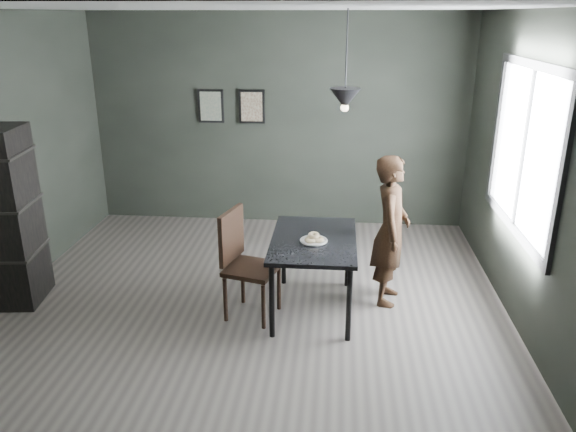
# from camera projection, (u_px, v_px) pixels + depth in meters

# --- Properties ---
(ground) EXTENTS (5.00, 5.00, 0.00)m
(ground) POSITION_uv_depth(u_px,v_px,m) (253.00, 306.00, 5.61)
(ground) COLOR #3D3835
(ground) RESTS_ON ground
(back_wall) EXTENTS (5.00, 0.10, 2.80)m
(back_wall) POSITION_uv_depth(u_px,v_px,m) (279.00, 122.00, 7.48)
(back_wall) COLOR black
(back_wall) RESTS_ON ground
(ceiling) EXTENTS (5.00, 5.00, 0.02)m
(ceiling) POSITION_uv_depth(u_px,v_px,m) (246.00, 8.00, 4.67)
(ceiling) COLOR silver
(ceiling) RESTS_ON ground
(window_assembly) EXTENTS (0.04, 1.96, 1.56)m
(window_assembly) POSITION_uv_depth(u_px,v_px,m) (524.00, 150.00, 5.05)
(window_assembly) COLOR white
(window_assembly) RESTS_ON ground
(cafe_table) EXTENTS (0.80, 1.20, 0.75)m
(cafe_table) POSITION_uv_depth(u_px,v_px,m) (314.00, 246.00, 5.34)
(cafe_table) COLOR black
(cafe_table) RESTS_ON ground
(white_plate) EXTENTS (0.23, 0.23, 0.01)m
(white_plate) POSITION_uv_depth(u_px,v_px,m) (314.00, 241.00, 5.23)
(white_plate) COLOR white
(white_plate) RESTS_ON cafe_table
(donut_pile) EXTENTS (0.18, 0.18, 0.08)m
(donut_pile) POSITION_uv_depth(u_px,v_px,m) (314.00, 238.00, 5.21)
(donut_pile) COLOR #FBEAC3
(donut_pile) RESTS_ON white_plate
(woman) EXTENTS (0.44, 0.60, 1.51)m
(woman) POSITION_uv_depth(u_px,v_px,m) (391.00, 231.00, 5.49)
(woman) COLOR black
(woman) RESTS_ON ground
(wood_chair) EXTENTS (0.56, 0.56, 1.05)m
(wood_chair) POSITION_uv_depth(u_px,v_px,m) (243.00, 257.00, 5.28)
(wood_chair) COLOR black
(wood_chair) RESTS_ON ground
(shelf_unit) EXTENTS (0.41, 0.63, 1.77)m
(shelf_unit) POSITION_uv_depth(u_px,v_px,m) (15.00, 217.00, 5.47)
(shelf_unit) COLOR black
(shelf_unit) RESTS_ON ground
(pendant_lamp) EXTENTS (0.28, 0.28, 0.86)m
(pendant_lamp) POSITION_uv_depth(u_px,v_px,m) (345.00, 98.00, 4.94)
(pendant_lamp) COLOR black
(pendant_lamp) RESTS_ON ground
(framed_print_left) EXTENTS (0.34, 0.04, 0.44)m
(framed_print_left) POSITION_uv_depth(u_px,v_px,m) (211.00, 106.00, 7.46)
(framed_print_left) COLOR black
(framed_print_left) RESTS_ON ground
(framed_print_right) EXTENTS (0.34, 0.04, 0.44)m
(framed_print_right) POSITION_uv_depth(u_px,v_px,m) (252.00, 107.00, 7.41)
(framed_print_right) COLOR black
(framed_print_right) RESTS_ON ground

